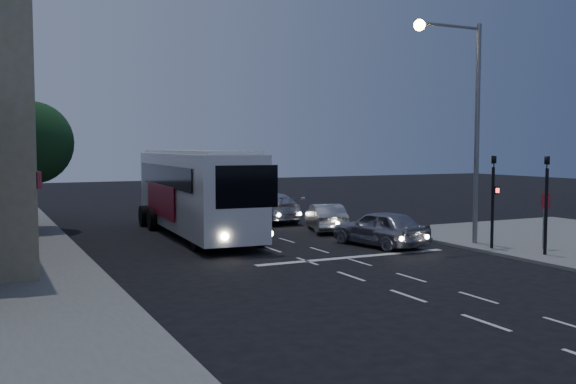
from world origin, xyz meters
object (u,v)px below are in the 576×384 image
car_sedan_b (268,207)px  car_extra (218,196)px  tour_bus (195,190)px  traffic_signal_side (547,193)px  street_tree (31,139)px  regulatory_sign (545,211)px  car_sedan_a (326,218)px  car_sedan_c (235,203)px  streetlight (465,107)px  car_suv (380,228)px  traffic_signal_main (493,190)px

car_sedan_b → car_extra: car_sedan_b is taller
tour_bus → traffic_signal_side: traffic_signal_side is taller
car_sedan_b → street_tree: bearing=-3.5°
tour_bus → regulatory_sign: bearing=-41.4°
tour_bus → regulatory_sign: tour_bus is taller
car_sedan_a → car_sedan_b: 5.15m
tour_bus → car_sedan_c: tour_bus is taller
car_sedan_a → street_tree: (-12.88, 6.06, 3.83)m
car_sedan_b → street_tree: (-12.06, 0.98, 3.71)m
regulatory_sign → street_tree: (-17.51, 15.26, 2.90)m
car_sedan_c → street_tree: bearing=28.0°
traffic_signal_side → streetlight: 4.84m
regulatory_sign → car_sedan_a: bearing=116.7°
car_sedan_b → car_sedan_c: car_sedan_b is taller
car_sedan_b → street_tree: size_ratio=0.88×
tour_bus → street_tree: size_ratio=2.10×
car_sedan_a → regulatory_sign: size_ratio=1.85×
car_sedan_c → car_extra: size_ratio=1.11×
car_suv → street_tree: bearing=-52.4°
regulatory_sign → street_tree: street_tree is taller
car_sedan_c → tour_bus: bearing=68.8°
car_suv → traffic_signal_main: (3.24, -3.02, 1.66)m
car_sedan_c → traffic_signal_main: bearing=113.0°
car_sedan_a → traffic_signal_side: 10.93m
traffic_signal_main → traffic_signal_side: (0.70, -1.98, 0.00)m
traffic_signal_side → street_tree: street_tree is taller
car_sedan_c → traffic_signal_side: size_ratio=1.18×
car_sedan_a → car_sedan_c: car_sedan_c is taller
tour_bus → car_sedan_a: (6.18, -1.42, -1.47)m
car_sedan_c → car_extra: 4.81m
car_sedan_b → streetlight: (3.49, -11.85, 4.94)m
traffic_signal_side → car_suv: bearing=128.3°
tour_bus → regulatory_sign: 15.16m
car_sedan_b → streetlight: bearing=107.6°
traffic_signal_side → car_sedan_c: bearing=103.0°
regulatory_sign → streetlight: (-1.96, 2.44, 4.14)m
car_suv → car_sedan_c: size_ratio=0.92×
traffic_signal_main → streetlight: (-0.26, 1.42, 3.31)m
tour_bus → car_sedan_b: size_ratio=2.38×
tour_bus → street_tree: (-6.70, 4.64, 2.36)m
tour_bus → car_extra: bearing=69.1°
traffic_signal_main → traffic_signal_side: size_ratio=1.00×
regulatory_sign → traffic_signal_main: bearing=149.2°
car_extra → traffic_signal_side: bearing=85.5°
car_suv → regulatory_sign: 6.44m
tour_bus → street_tree: bearing=148.4°
car_extra → traffic_signal_side: size_ratio=1.07×
car_sedan_b → car_sedan_c: bearing=-87.0°
car_suv → car_sedan_a: 5.18m
car_extra → streetlight: size_ratio=0.49×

